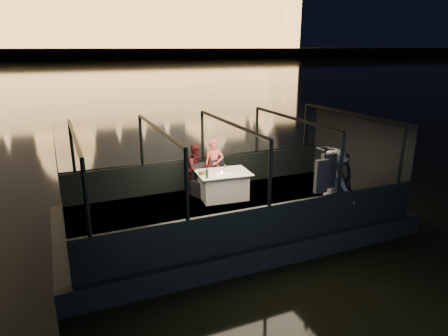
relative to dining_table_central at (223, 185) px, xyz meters
name	(u,v)px	position (x,y,z in m)	size (l,w,h in m)	color
river_water	(69,70)	(-0.19, 79.11, -0.89)	(500.00, 500.00, 0.00)	black
boat_hull	(230,228)	(-0.19, -0.89, -0.89)	(8.60, 4.40, 1.00)	black
boat_deck	(230,211)	(-0.19, -0.89, -0.41)	(8.00, 4.00, 0.04)	black
gunwale_port	(203,173)	(-0.19, 1.11, 0.06)	(8.00, 0.08, 0.90)	black
gunwale_starboard	(269,225)	(-0.19, -2.89, 0.06)	(8.00, 0.08, 0.90)	black
cabin_glass_port	(202,135)	(-0.19, 1.11, 1.21)	(8.00, 0.02, 1.40)	#99B2B2
cabin_glass_starboard	(270,174)	(-0.19, -2.89, 1.21)	(8.00, 0.02, 1.40)	#99B2B2
cabin_roof_glass	(230,123)	(-0.19, -0.89, 1.91)	(8.00, 4.00, 0.02)	#99B2B2
end_wall_fore	(60,190)	(-4.19, -0.89, 0.76)	(0.02, 4.00, 2.30)	black
end_wall_aft	(356,153)	(3.81, -0.89, 0.76)	(0.02, 4.00, 2.30)	black
canopy_ribs	(230,168)	(-0.19, -0.89, 0.76)	(8.00, 4.00, 2.30)	black
embankment	(54,54)	(-0.19, 209.11, 0.11)	(400.00, 140.00, 6.00)	#423D33
dining_table_central	(223,185)	(0.00, 0.00, 0.00)	(1.45, 1.05, 0.77)	silver
chair_port_left	(201,181)	(-0.51, 0.45, 0.06)	(0.42, 0.42, 0.90)	black
chair_port_right	(220,178)	(0.08, 0.45, 0.06)	(0.44, 0.44, 0.95)	black
coat_stand	(322,191)	(1.34, -2.64, 0.51)	(0.55, 0.44, 1.97)	black
person_woman_coral	(214,166)	(0.02, 0.72, 0.36)	(0.56, 0.37, 1.55)	#F25958
person_man_maroon	(197,168)	(-0.52, 0.72, 0.36)	(0.70, 0.54, 1.46)	#411215
passenger_stripe	(333,187)	(1.85, -2.39, 0.47)	(1.17, 0.66, 1.81)	silver
passenger_dark	(343,179)	(2.46, -2.01, 0.47)	(0.91, 0.38, 1.55)	black
wine_bottle	(207,173)	(-0.60, -0.31, 0.53)	(0.06, 0.06, 0.30)	#153C1E
bread_basket	(202,173)	(-0.60, 0.05, 0.42)	(0.20, 0.20, 0.08)	brown
amber_candle	(221,173)	(-0.13, -0.18, 0.42)	(0.05, 0.05, 0.07)	#FF933F
plate_near	(229,173)	(0.09, -0.18, 0.39)	(0.25, 0.25, 0.02)	white
plate_far	(206,174)	(-0.51, -0.03, 0.39)	(0.22, 0.22, 0.01)	silver
wine_glass_white	(206,174)	(-0.60, -0.21, 0.48)	(0.06, 0.06, 0.18)	silver
wine_glass_red	(225,168)	(0.07, 0.04, 0.48)	(0.06, 0.06, 0.19)	silver
wine_glass_empty	(223,172)	(-0.09, -0.22, 0.48)	(0.07, 0.07, 0.20)	silver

